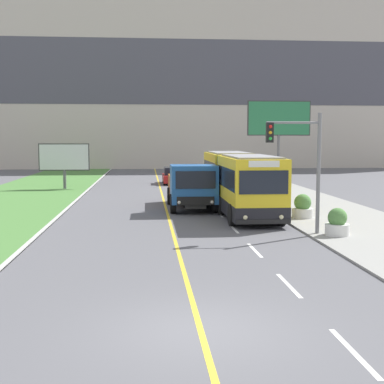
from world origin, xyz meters
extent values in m
plane|color=#56565B|center=(0.00, 0.00, 0.00)|extent=(300.00, 300.00, 0.00)
cube|color=gold|center=(0.00, 0.00, 0.00)|extent=(0.14, 140.00, 0.01)
cube|color=silver|center=(2.75, -1.40, 0.00)|extent=(0.12, 2.40, 0.01)
cube|color=silver|center=(2.75, 3.20, 0.00)|extent=(0.12, 2.40, 0.01)
cube|color=silver|center=(2.75, 7.80, 0.00)|extent=(0.12, 2.40, 0.01)
cube|color=silver|center=(2.75, 12.40, 0.00)|extent=(0.12, 2.40, 0.01)
cube|color=silver|center=(2.75, 17.00, 0.00)|extent=(0.12, 2.40, 0.01)
cube|color=silver|center=(2.75, 21.60, 0.00)|extent=(0.12, 2.40, 0.01)
cube|color=silver|center=(2.75, 26.20, 0.00)|extent=(0.12, 2.40, 0.01)
cube|color=beige|center=(0.00, 62.85, 11.88)|extent=(80.00, 8.00, 23.76)
cube|color=#4C4C56|center=(0.00, 58.83, 12.47)|extent=(80.00, 0.04, 8.31)
cube|color=yellow|center=(3.96, 14.85, 1.68)|extent=(2.45, 5.92, 2.80)
cube|color=black|center=(3.96, 14.85, 0.62)|extent=(2.47, 5.94, 0.70)
cube|color=black|center=(3.96, 14.85, 2.10)|extent=(2.47, 5.45, 0.98)
cube|color=gray|center=(3.96, 14.85, 3.12)|extent=(2.08, 5.33, 0.08)
cube|color=yellow|center=(3.96, 21.68, 1.68)|extent=(2.45, 5.92, 2.80)
cube|color=black|center=(3.96, 21.68, 0.62)|extent=(2.47, 5.94, 0.70)
cube|color=black|center=(3.96, 21.68, 2.10)|extent=(2.47, 5.45, 0.98)
cube|color=gray|center=(3.96, 21.68, 3.12)|extent=(2.08, 5.33, 0.08)
cube|color=#474747|center=(3.96, 18.26, 1.68)|extent=(2.25, 0.90, 2.58)
cube|color=black|center=(3.96, 11.87, 2.10)|extent=(2.16, 0.04, 1.03)
cube|color=black|center=(3.96, 11.86, 0.38)|extent=(2.40, 0.06, 0.20)
sphere|color=#F4EAB2|center=(3.16, 11.85, 0.57)|extent=(0.20, 0.20, 0.20)
sphere|color=#F4EAB2|center=(4.76, 11.85, 0.57)|extent=(0.20, 0.20, 0.20)
cube|color=white|center=(3.96, 11.87, 2.90)|extent=(1.35, 0.04, 0.28)
cylinder|color=black|center=(2.80, 13.20, 0.50)|extent=(0.28, 1.00, 1.00)
cylinder|color=black|center=(5.12, 13.20, 0.50)|extent=(0.28, 1.00, 1.00)
cylinder|color=black|center=(2.80, 16.75, 0.50)|extent=(0.28, 1.00, 1.00)
cylinder|color=black|center=(5.12, 16.75, 0.50)|extent=(0.28, 1.00, 1.00)
cylinder|color=black|center=(2.80, 22.27, 0.50)|extent=(0.28, 1.00, 1.00)
cylinder|color=black|center=(5.12, 22.27, 0.50)|extent=(0.28, 1.00, 1.00)
cube|color=black|center=(1.43, 19.82, 0.45)|extent=(1.10, 6.49, 0.20)
cube|color=#235BA3|center=(1.43, 17.70, 1.55)|extent=(2.44, 2.25, 2.02)
cube|color=black|center=(1.43, 16.55, 1.86)|extent=(2.08, 0.04, 0.91)
cube|color=black|center=(1.43, 16.54, 0.77)|extent=(1.95, 0.06, 0.44)
sphere|color=silver|center=(0.58, 16.53, 0.70)|extent=(0.18, 0.18, 0.18)
sphere|color=silver|center=(2.28, 16.53, 0.70)|extent=(0.18, 0.18, 0.18)
cube|color=#994C19|center=(1.43, 21.07, 0.61)|extent=(2.32, 3.99, 0.12)
cube|color=#994C19|center=(0.33, 21.07, 1.15)|extent=(0.12, 3.99, 1.21)
cube|color=#994C19|center=(2.53, 21.07, 1.15)|extent=(0.12, 3.99, 1.21)
cube|color=#994C19|center=(1.43, 19.13, 1.15)|extent=(2.32, 0.12, 1.21)
cube|color=#994C19|center=(1.43, 23.00, 1.15)|extent=(2.32, 0.12, 1.21)
cube|color=#994C19|center=(1.43, 19.13, 1.88)|extent=(2.32, 0.12, 0.24)
cylinder|color=black|center=(0.31, 17.47, 0.52)|extent=(0.30, 1.04, 1.04)
cylinder|color=black|center=(2.55, 17.47, 0.52)|extent=(0.30, 1.04, 1.04)
cylinder|color=black|center=(0.31, 21.27, 0.52)|extent=(0.30, 1.04, 1.04)
cylinder|color=black|center=(2.55, 21.27, 0.52)|extent=(0.30, 1.04, 1.04)
cube|color=maroon|center=(1.25, 36.10, 0.49)|extent=(1.80, 4.30, 0.61)
cube|color=black|center=(1.25, 36.20, 1.12)|extent=(1.53, 2.36, 0.65)
cylinder|color=black|center=(0.44, 34.81, 0.31)|extent=(0.18, 0.62, 0.62)
cylinder|color=black|center=(2.06, 34.81, 0.31)|extent=(0.18, 0.62, 0.62)
cylinder|color=black|center=(0.44, 37.39, 0.31)|extent=(0.18, 0.62, 0.62)
cylinder|color=black|center=(2.06, 37.39, 0.31)|extent=(0.18, 0.62, 0.62)
cylinder|color=slate|center=(5.94, 10.54, 2.51)|extent=(0.16, 0.16, 5.03)
cylinder|color=slate|center=(4.84, 10.54, 4.63)|extent=(2.20, 0.10, 0.10)
cube|color=black|center=(3.88, 10.54, 4.23)|extent=(0.28, 0.24, 0.80)
sphere|color=red|center=(3.88, 10.41, 4.47)|extent=(0.14, 0.14, 0.14)
sphere|color=orange|center=(3.88, 10.41, 4.23)|extent=(0.14, 0.14, 0.14)
sphere|color=green|center=(3.88, 10.41, 3.99)|extent=(0.14, 0.14, 0.14)
cylinder|color=#59595B|center=(10.39, 35.03, 2.15)|extent=(0.24, 0.24, 4.30)
cube|color=#333333|center=(10.39, 35.03, 5.71)|extent=(5.52, 0.20, 2.99)
cube|color=#287547|center=(10.39, 34.92, 5.71)|extent=(5.36, 0.02, 2.83)
cylinder|color=#59595B|center=(-7.51, 31.85, 0.77)|extent=(0.24, 0.24, 1.54)
cube|color=#333333|center=(-7.51, 31.85, 2.52)|extent=(3.93, 0.20, 2.13)
cube|color=silver|center=(-7.51, 31.74, 2.52)|extent=(3.77, 0.02, 1.97)
cylinder|color=silver|center=(6.60, 10.03, 0.31)|extent=(0.97, 0.97, 0.46)
sphere|color=#518442|center=(6.60, 10.03, 0.81)|extent=(0.78, 0.78, 0.78)
cylinder|color=silver|center=(6.59, 14.86, 0.31)|extent=(1.05, 1.05, 0.46)
sphere|color=#518442|center=(6.59, 14.86, 0.83)|extent=(0.84, 0.84, 0.84)
cylinder|color=silver|center=(6.48, 19.70, 0.32)|extent=(1.04, 1.04, 0.48)
sphere|color=#518442|center=(6.48, 19.70, 0.84)|extent=(0.83, 0.83, 0.83)
camera|label=1|loc=(-1.10, -10.79, 4.01)|focal=50.00mm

